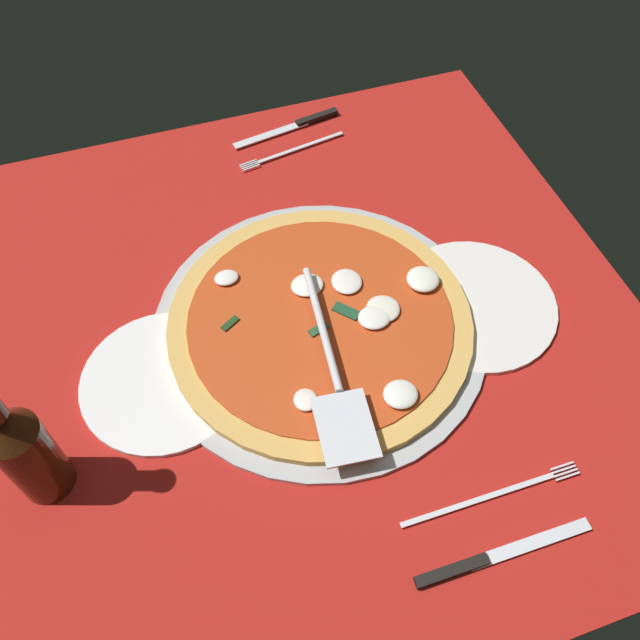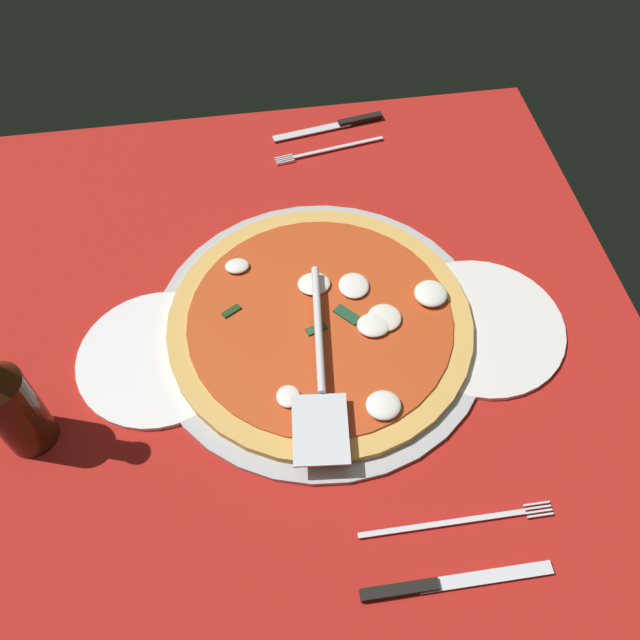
# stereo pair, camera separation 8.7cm
# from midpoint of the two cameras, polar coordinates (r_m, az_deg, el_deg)

# --- Properties ---
(ground_plane) EXTENTS (0.90, 0.90, 0.01)m
(ground_plane) POSITION_cam_midpoint_polar(r_m,az_deg,el_deg) (0.89, -4.55, -0.90)
(ground_plane) COLOR #AC1D18
(checker_pattern) EXTENTS (0.90, 0.90, 0.00)m
(checker_pattern) POSITION_cam_midpoint_polar(r_m,az_deg,el_deg) (0.89, -4.56, -0.74)
(checker_pattern) COLOR white
(checker_pattern) RESTS_ON ground_plane
(pizza_pan) EXTENTS (0.44, 0.44, 0.01)m
(pizza_pan) POSITION_cam_midpoint_polar(r_m,az_deg,el_deg) (0.88, -2.82, -0.76)
(pizza_pan) COLOR #B3B3B7
(pizza_pan) RESTS_ON ground_plane
(dinner_plate_left) EXTENTS (0.21, 0.21, 0.01)m
(dinner_plate_left) POSITION_cam_midpoint_polar(r_m,az_deg,el_deg) (0.87, -16.07, -5.26)
(dinner_plate_left) COLOR white
(dinner_plate_left) RESTS_ON ground_plane
(dinner_plate_right) EXTENTS (0.22, 0.22, 0.01)m
(dinner_plate_right) POSITION_cam_midpoint_polar(r_m,az_deg,el_deg) (0.92, 10.40, 1.11)
(dinner_plate_right) COLOR silver
(dinner_plate_right) RESTS_ON ground_plane
(pizza) EXTENTS (0.40, 0.40, 0.03)m
(pizza) POSITION_cam_midpoint_polar(r_m,az_deg,el_deg) (0.87, -2.63, -0.28)
(pizza) COLOR #DCA851
(pizza) RESTS_ON pizza_pan
(pizza_server) EXTENTS (0.07, 0.28, 0.01)m
(pizza_server) POSITION_cam_midpoint_polar(r_m,az_deg,el_deg) (0.80, -1.91, -4.65)
(pizza_server) COLOR silver
(pizza_server) RESTS_ON pizza
(place_setting_near) EXTENTS (0.23, 0.14, 0.01)m
(place_setting_near) POSITION_cam_midpoint_polar(r_m,az_deg,el_deg) (0.77, 11.09, -17.37)
(place_setting_near) COLOR white
(place_setting_near) RESTS_ON ground_plane
(place_setting_far) EXTENTS (0.20, 0.14, 0.01)m
(place_setting_far) POSITION_cam_midpoint_polar(r_m,az_deg,el_deg) (1.15, -4.47, 15.06)
(place_setting_far) COLOR white
(place_setting_far) RESTS_ON ground_plane
(beer_bottle) EXTENTS (0.06, 0.06, 0.23)m
(beer_bottle) POSITION_cam_midpoint_polar(r_m,az_deg,el_deg) (0.78, -27.04, -10.00)
(beer_bottle) COLOR #381B0B
(beer_bottle) RESTS_ON ground_plane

